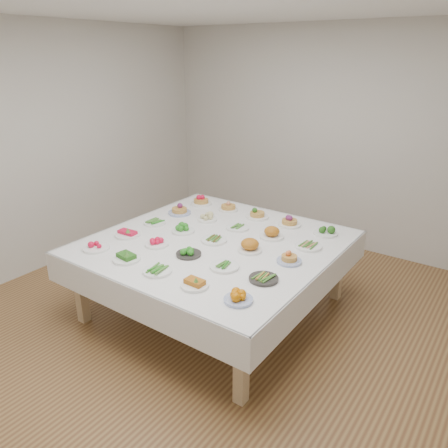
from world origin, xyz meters
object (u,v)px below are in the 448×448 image
Objects in this scene: display_table at (215,247)px; dish_24 at (326,230)px; dish_12 at (214,239)px; dish_0 at (96,245)px.

dish_24 reaches higher than display_table.
dish_12 is 1.05× the size of dish_24.
dish_0 is 1.10m from dish_12.
dish_0 is (-0.78, -0.78, 0.11)m from display_table.
display_table is 1.12m from dish_24.
dish_24 is at bearing 44.39° from dish_12.
display_table is at bearing 43.30° from dish_12.
dish_12 is at bearing 44.92° from dish_0.
dish_12 is (-0.01, -0.01, 0.09)m from display_table.
dish_24 is (1.58, 1.56, 0.01)m from dish_0.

